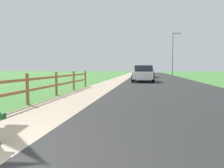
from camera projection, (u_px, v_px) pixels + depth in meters
The scene contains 8 objects.
ground_plane at pixel (129, 78), 27.19m from camera, with size 120.00×120.00×0.00m, color #4A873D.
road_asphalt at pixel (156, 78), 28.64m from camera, with size 7.00×66.00×0.01m, color #2B2B2B.
curb_concrete at pixel (109, 77), 29.61m from camera, with size 6.00×66.00×0.01m, color tan.
grass_verge at pixel (98, 77), 29.83m from camera, with size 5.00×66.00×0.00m, color #4A873D.
rail_fence at pixel (44, 84), 8.72m from camera, with size 0.11×12.62×1.11m.
parked_suv_white at pixel (143, 74), 20.32m from camera, with size 2.11×4.34×1.55m.
parked_car_blue at pixel (147, 71), 30.51m from camera, with size 2.12×4.29×1.57m.
street_lamp at pixel (173, 51), 31.46m from camera, with size 1.17×0.20×6.56m.
Camera 1 is at (1.89, -2.19, 1.30)m, focal length 33.98 mm.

